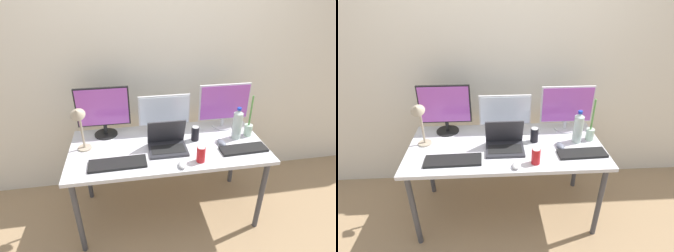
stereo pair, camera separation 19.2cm
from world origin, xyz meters
TOP-DOWN VIEW (x-y plane):
  - ground_plane at (0.00, 0.00)m, footprint 16.00×16.00m
  - wall_back at (0.00, 0.59)m, footprint 7.00×0.08m
  - work_desk at (0.00, 0.00)m, footprint 1.60×0.74m
  - monitor_left at (-0.51, 0.26)m, footprint 0.45×0.20m
  - monitor_center at (0.01, 0.24)m, footprint 0.45×0.21m
  - monitor_right at (0.55, 0.24)m, footprint 0.47×0.18m
  - laptop_silver at (-0.01, -0.05)m, footprint 0.31×0.24m
  - keyboard_main at (0.59, -0.17)m, footprint 0.38×0.14m
  - keyboard_aux at (-0.41, -0.21)m, footprint 0.43×0.16m
  - mouse_by_keyboard at (0.44, -0.07)m, footprint 0.07×0.11m
  - mouse_by_laptop at (0.06, -0.30)m, footprint 0.08×0.11m
  - water_bottle at (0.60, 0.02)m, footprint 0.08×0.08m
  - soda_can_near_keyboard at (0.24, 0.05)m, footprint 0.07×0.07m
  - soda_can_by_laptop at (0.21, -0.26)m, footprint 0.07×0.07m
  - bamboo_vase at (0.72, 0.05)m, footprint 0.07×0.07m
  - desk_lamp at (-0.67, 0.02)m, footprint 0.11×0.18m

SIDE VIEW (x-z plane):
  - ground_plane at x=0.00m, z-range 0.00..0.00m
  - work_desk at x=0.00m, z-range 0.31..1.05m
  - keyboard_main at x=0.59m, z-range 0.74..0.76m
  - keyboard_aux at x=-0.41m, z-range 0.74..0.76m
  - mouse_by_laptop at x=0.06m, z-range 0.74..0.78m
  - mouse_by_keyboard at x=0.44m, z-range 0.74..0.78m
  - laptop_silver at x=-0.01m, z-range 0.68..0.92m
  - soda_can_near_keyboard at x=0.24m, z-range 0.74..0.87m
  - soda_can_by_laptop at x=0.21m, z-range 0.74..0.87m
  - bamboo_vase at x=0.72m, z-range 0.62..0.99m
  - water_bottle at x=0.60m, z-range 0.73..1.02m
  - monitor_center at x=0.01m, z-range 0.74..1.09m
  - monitor_right at x=0.55m, z-range 0.75..1.17m
  - monitor_left at x=-0.51m, z-range 0.76..1.20m
  - desk_lamp at x=-0.67m, z-range 0.81..1.22m
  - wall_back at x=0.00m, z-range 0.00..2.60m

